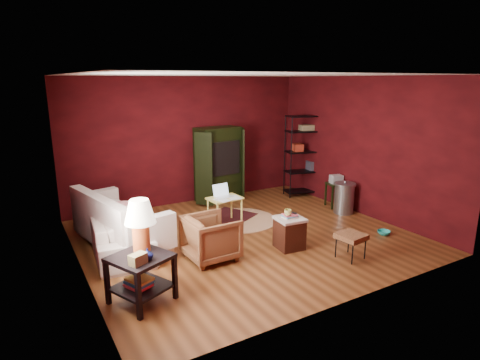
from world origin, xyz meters
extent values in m
cube|color=brown|center=(0.00, 0.00, -0.01)|extent=(5.50, 5.00, 0.02)
cube|color=white|center=(0.00, 0.00, 2.81)|extent=(5.50, 5.00, 0.02)
cube|color=#4B0A0E|center=(0.00, 2.51, 1.40)|extent=(5.50, 0.02, 2.80)
cube|color=#4B0A0E|center=(0.00, -2.51, 1.40)|extent=(5.50, 0.02, 2.80)
cube|color=#4B0A0E|center=(-2.76, 0.00, 1.40)|extent=(0.02, 5.00, 2.80)
cube|color=#4B0A0E|center=(2.76, 0.00, 1.40)|extent=(0.02, 5.00, 2.80)
cube|color=white|center=(-2.73, -1.00, 1.60)|extent=(0.02, 1.20, 1.40)
imported|color=beige|center=(-2.07, 0.65, 0.42)|extent=(0.82, 2.19, 0.84)
imported|color=black|center=(-0.93, -0.50, 0.38)|extent=(0.71, 0.76, 0.76)
imported|color=silver|center=(1.73, -0.84, 0.11)|extent=(0.22, 0.13, 0.21)
imported|color=#25AFA9|center=(2.21, -1.18, 0.12)|extent=(0.23, 0.08, 0.23)
imported|color=#0D1242|center=(-2.19, -1.33, 0.69)|extent=(0.18, 0.18, 0.14)
imported|color=#CFC765|center=(0.30, -0.82, 0.65)|extent=(0.15, 0.13, 0.12)
cube|color=black|center=(-2.24, -1.18, 0.60)|extent=(0.86, 0.86, 0.04)
cube|color=black|center=(-2.24, -1.18, 0.20)|extent=(0.80, 0.80, 0.03)
cube|color=black|center=(-2.39, -1.56, 0.30)|extent=(0.07, 0.07, 0.61)
cube|color=black|center=(-1.85, -1.33, 0.30)|extent=(0.07, 0.07, 0.61)
cube|color=black|center=(-2.62, -1.03, 0.30)|extent=(0.07, 0.07, 0.61)
cube|color=black|center=(-2.09, -0.79, 0.30)|extent=(0.07, 0.07, 0.61)
cylinder|color=#CA5425|center=(-2.16, -1.03, 0.80)|extent=(0.29, 0.29, 0.37)
cone|color=#F2E5C6|center=(-2.16, -1.03, 1.14)|extent=(0.52, 0.52, 0.30)
cube|color=olive|center=(-2.32, -1.39, 0.68)|extent=(0.23, 0.20, 0.13)
cube|color=#C6313E|center=(-2.29, -1.20, 0.24)|extent=(0.34, 0.37, 0.03)
cube|color=#3188C6|center=(-2.28, -1.20, 0.28)|extent=(0.34, 0.37, 0.03)
cube|color=gold|center=(-2.27, -1.19, 0.32)|extent=(0.34, 0.37, 0.03)
cube|color=beige|center=(-2.02, 0.64, 0.28)|extent=(1.19, 2.03, 0.40)
cube|color=beige|center=(-2.36, 0.56, 0.55)|extent=(0.58, 1.90, 0.80)
cube|color=beige|center=(-1.82, -0.29, 0.50)|extent=(0.82, 0.35, 0.55)
cube|color=beige|center=(-2.22, 1.57, 0.50)|extent=(0.82, 0.35, 0.55)
ellipsoid|color=red|center=(-1.85, 0.11, 0.60)|extent=(0.62, 0.62, 0.28)
ellipsoid|color=red|center=(-1.97, 0.65, 0.62)|extent=(0.69, 0.69, 0.32)
ellipsoid|color=beige|center=(-2.08, 1.14, 0.58)|extent=(0.57, 0.57, 0.26)
cube|color=#491C10|center=(0.37, -0.79, 0.24)|extent=(0.45, 0.45, 0.49)
cube|color=beige|center=(0.37, -0.79, 0.51)|extent=(0.48, 0.48, 0.05)
cube|color=beige|center=(0.37, -0.79, 0.54)|extent=(0.25, 0.20, 0.02)
cube|color=#549CC4|center=(0.37, -0.79, 0.56)|extent=(0.23, 0.17, 0.02)
cube|color=#E05468|center=(0.37, -0.79, 0.58)|extent=(0.24, 0.20, 0.02)
cube|color=black|center=(0.44, -0.77, 0.60)|extent=(0.08, 0.15, 0.02)
cube|color=black|center=(0.96, -1.59, 0.36)|extent=(0.44, 0.44, 0.08)
cube|color=black|center=(0.96, -1.59, 0.32)|extent=(0.40, 0.40, 0.02)
cylinder|color=black|center=(0.82, -1.77, 0.16)|extent=(0.02, 0.02, 0.33)
cylinder|color=black|center=(1.13, -1.73, 0.16)|extent=(0.02, 0.02, 0.33)
cylinder|color=black|center=(0.78, -1.45, 0.16)|extent=(0.02, 0.02, 0.33)
cylinder|color=black|center=(1.09, -1.41, 0.16)|extent=(0.02, 0.02, 0.33)
cylinder|color=beige|center=(0.33, 0.80, 0.01)|extent=(1.62, 1.62, 0.01)
cube|color=#4D1419|center=(0.09, 0.98, 0.02)|extent=(1.52, 1.34, 0.01)
cube|color=#FFEC74|center=(-0.02, 0.75, 0.52)|extent=(0.66, 0.48, 0.03)
cylinder|color=#FFEC74|center=(-0.27, 0.55, 0.26)|extent=(0.04, 0.04, 0.52)
cylinder|color=#FFEC74|center=(0.26, 0.59, 0.26)|extent=(0.04, 0.04, 0.52)
cylinder|color=#FFEC74|center=(-0.30, 0.90, 0.26)|extent=(0.04, 0.04, 0.52)
cylinder|color=#FFEC74|center=(0.24, 0.94, 0.26)|extent=(0.04, 0.04, 0.52)
cube|color=white|center=(-0.02, 0.78, 0.54)|extent=(0.35, 0.25, 0.02)
cube|color=silver|center=(-0.03, 0.89, 0.66)|extent=(0.34, 0.10, 0.22)
cube|color=white|center=(-0.14, 0.63, 0.54)|extent=(0.30, 0.36, 0.00)
cube|color=white|center=(0.13, 0.67, 0.54)|extent=(0.25, 0.33, 0.00)
cube|color=black|center=(0.62, 2.25, 0.85)|extent=(1.04, 0.64, 1.69)
cube|color=black|center=(0.63, 2.16, 1.02)|extent=(0.84, 0.49, 0.76)
cube|color=black|center=(0.12, 1.94, 0.85)|extent=(0.30, 0.33, 1.60)
cube|color=black|center=(1.18, 2.07, 0.85)|extent=(0.23, 0.37, 1.60)
cube|color=#2D2F32|center=(0.62, 2.21, 0.94)|extent=(0.60, 0.51, 0.46)
cube|color=black|center=(0.65, 1.98, 0.94)|extent=(0.44, 0.06, 0.36)
cube|color=black|center=(0.62, 2.21, 0.40)|extent=(0.85, 0.54, 0.04)
cylinder|color=black|center=(2.13, 1.51, 0.96)|extent=(0.03, 0.03, 1.92)
cylinder|color=black|center=(3.00, 1.29, 0.96)|extent=(0.03, 0.03, 1.92)
cylinder|color=black|center=(2.23, 1.88, 0.96)|extent=(0.03, 0.03, 1.92)
cylinder|color=black|center=(3.10, 1.66, 0.96)|extent=(0.03, 0.03, 1.92)
cube|color=black|center=(2.61, 1.59, 0.11)|extent=(1.01, 0.62, 0.03)
cube|color=black|center=(2.61, 1.59, 0.59)|extent=(1.01, 0.62, 0.03)
cube|color=black|center=(2.61, 1.59, 1.07)|extent=(1.01, 0.62, 0.03)
cube|color=black|center=(2.61, 1.59, 1.55)|extent=(1.01, 0.62, 0.03)
cube|color=black|center=(2.61, 1.59, 1.90)|extent=(1.01, 0.62, 0.03)
cube|color=maroon|center=(2.41, 1.64, 1.17)|extent=(0.27, 0.31, 0.17)
cube|color=#353340|center=(2.82, 1.54, 0.72)|extent=(0.32, 0.32, 0.21)
cube|color=#816E4D|center=(2.61, 1.59, 1.63)|extent=(0.36, 0.28, 0.13)
cube|color=black|center=(2.60, 0.50, 0.52)|extent=(0.43, 0.43, 0.04)
cube|color=black|center=(2.41, 0.39, 0.26)|extent=(0.04, 0.04, 0.52)
cube|color=black|center=(2.71, 0.31, 0.26)|extent=(0.04, 0.04, 0.52)
cube|color=black|center=(2.49, 0.68, 0.26)|extent=(0.04, 0.04, 0.52)
cube|color=black|center=(2.78, 0.61, 0.26)|extent=(0.04, 0.04, 0.52)
cube|color=silver|center=(2.60, 0.50, 0.62)|extent=(0.29, 0.25, 0.18)
cylinder|color=#919398|center=(2.46, 0.09, 0.30)|extent=(0.52, 0.52, 0.61)
cylinder|color=#919398|center=(2.46, 0.09, 0.63)|extent=(0.57, 0.57, 0.04)
sphere|color=#919398|center=(2.46, 0.09, 0.67)|extent=(0.08, 0.08, 0.06)
camera|label=1|loc=(-3.47, -5.74, 2.73)|focal=30.00mm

